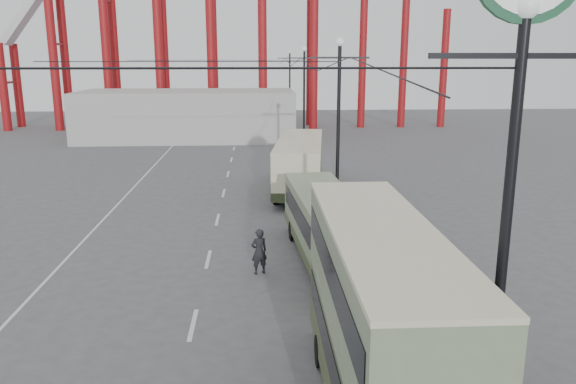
{
  "coord_description": "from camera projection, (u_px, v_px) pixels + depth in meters",
  "views": [
    {
      "loc": [
        1.08,
        -12.53,
        8.26
      ],
      "look_at": [
        2.35,
        9.49,
        3.0
      ],
      "focal_mm": 35.0,
      "sensor_mm": 36.0,
      "label": 1
    }
  ],
  "objects": [
    {
      "name": "lamp_post_mid",
      "position": [
        338.0,
        126.0,
        30.73
      ],
      "size": [
        3.2,
        0.44,
        9.32
      ],
      "color": "black",
      "rests_on": "ground"
    },
    {
      "name": "fairground_shed",
      "position": [
        188.0,
        115.0,
        58.75
      ],
      "size": [
        22.0,
        10.0,
        5.0
      ],
      "primitive_type": "cube",
      "color": "#ACABA6",
      "rests_on": "ground"
    },
    {
      "name": "lamp_post_near",
      "position": [
        519.0,
        82.0,
        9.59
      ],
      "size": [
        3.2,
        0.44,
        10.8
      ],
      "color": "black",
      "rests_on": "ground"
    },
    {
      "name": "road_markings",
      "position": [
        224.0,
        202.0,
        33.1
      ],
      "size": [
        12.52,
        120.0,
        0.01
      ],
      "color": "silver",
      "rests_on": "ground"
    },
    {
      "name": "single_decker_cream",
      "position": [
        300.0,
        162.0,
        35.4
      ],
      "size": [
        3.99,
        10.96,
        3.33
      ],
      "rotation": [
        0.0,
        0.0,
        -0.12
      ],
      "color": "beige",
      "rests_on": "ground"
    },
    {
      "name": "single_decker_green",
      "position": [
        326.0,
        225.0,
        23.07
      ],
      "size": [
        2.94,
        10.05,
        2.81
      ],
      "rotation": [
        0.0,
        0.0,
        0.07
      ],
      "color": "gray",
      "rests_on": "ground"
    },
    {
      "name": "lamp_post_distant",
      "position": [
        290.0,
        87.0,
        73.46
      ],
      "size": [
        3.2,
        0.44,
        9.32
      ],
      "color": "black",
      "rests_on": "ground"
    },
    {
      "name": "double_decker_bus",
      "position": [
        378.0,
        316.0,
        12.49
      ],
      "size": [
        2.3,
        8.87,
        4.76
      ],
      "rotation": [
        0.0,
        0.0,
        -0.01
      ],
      "color": "#394827",
      "rests_on": "ground"
    },
    {
      "name": "pedestrian",
      "position": [
        259.0,
        251.0,
        21.91
      ],
      "size": [
        0.79,
        0.66,
        1.83
      ],
      "primitive_type": "imported",
      "rotation": [
        0.0,
        0.0,
        3.53
      ],
      "color": "black",
      "rests_on": "ground"
    },
    {
      "name": "lamp_post_far",
      "position": [
        304.0,
        98.0,
        52.09
      ],
      "size": [
        3.2,
        0.44,
        9.32
      ],
      "color": "black",
      "rests_on": "ground"
    }
  ]
}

